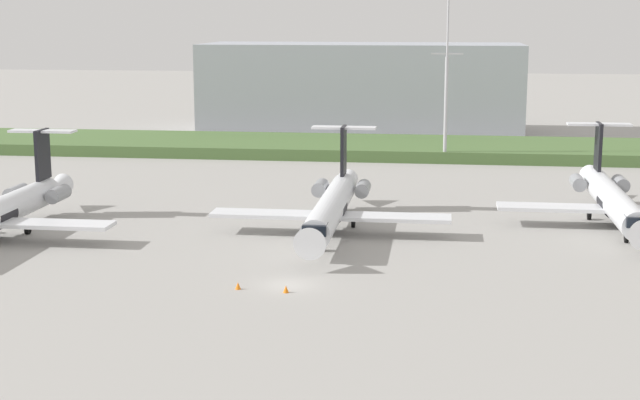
% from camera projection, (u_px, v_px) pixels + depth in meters
% --- Properties ---
extents(ground_plane, '(500.00, 500.00, 0.00)m').
position_uv_depth(ground_plane, '(333.00, 208.00, 102.64)').
color(ground_plane, '#9E9B96').
extents(grass_berm, '(320.00, 20.00, 1.67)m').
position_uv_depth(grass_berm, '(365.00, 147.00, 144.09)').
color(grass_berm, '#4C6B38').
rests_on(grass_berm, ground).
extents(regional_jet_third, '(22.81, 31.00, 9.00)m').
position_uv_depth(regional_jet_third, '(332.00, 205.00, 91.35)').
color(regional_jet_third, silver).
rests_on(regional_jet_third, ground).
extents(regional_jet_fourth, '(22.81, 31.00, 9.00)m').
position_uv_depth(regional_jet_fourth, '(613.00, 199.00, 94.43)').
color(regional_jet_fourth, silver).
rests_on(regional_jet_fourth, ground).
extents(antenna_mast, '(4.40, 0.50, 23.42)m').
position_uv_depth(antenna_mast, '(446.00, 94.00, 131.75)').
color(antenna_mast, '#B2B2B7').
rests_on(antenna_mast, ground).
extents(distant_hangar, '(56.23, 20.42, 15.60)m').
position_uv_depth(distant_hangar, '(362.00, 88.00, 169.50)').
color(distant_hangar, '#9EA3AD').
rests_on(distant_hangar, ground).
extents(safety_cone_front_marker, '(0.44, 0.44, 0.55)m').
position_uv_depth(safety_cone_front_marker, '(238.00, 286.00, 72.25)').
color(safety_cone_front_marker, orange).
rests_on(safety_cone_front_marker, ground).
extents(safety_cone_mid_marker, '(0.44, 0.44, 0.55)m').
position_uv_depth(safety_cone_mid_marker, '(286.00, 289.00, 71.36)').
color(safety_cone_mid_marker, orange).
rests_on(safety_cone_mid_marker, ground).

